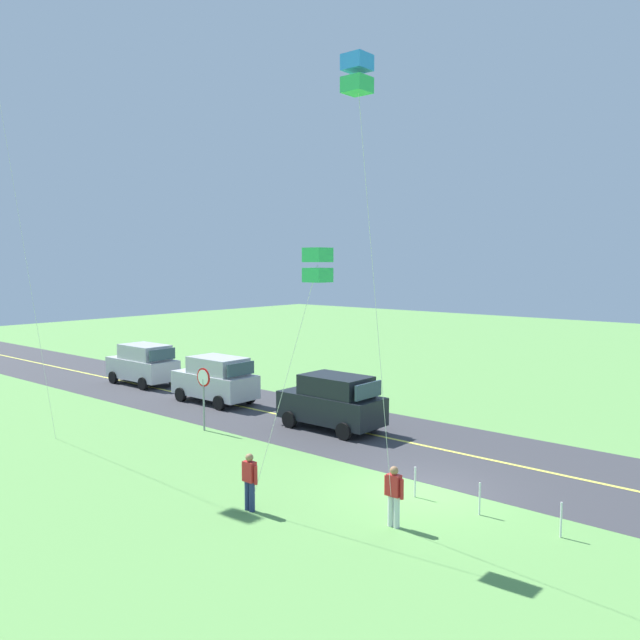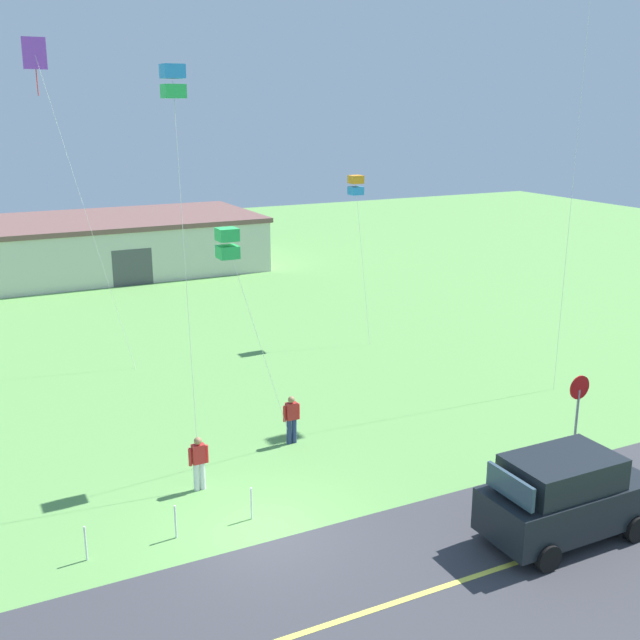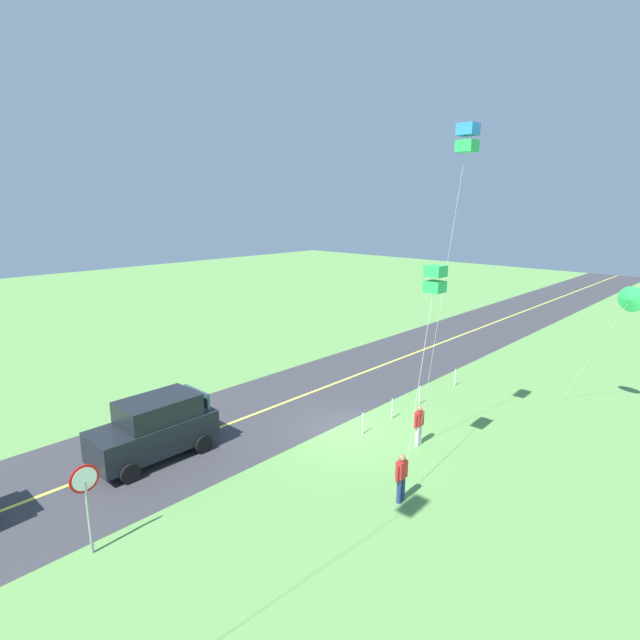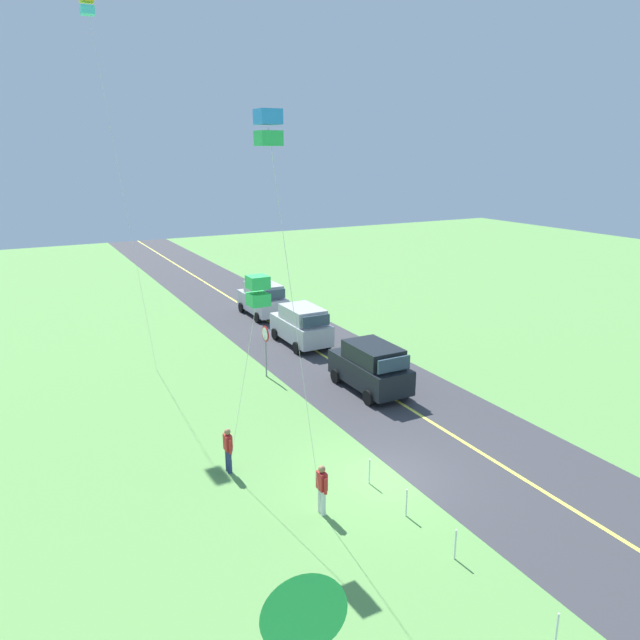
# 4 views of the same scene
# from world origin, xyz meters

# --- Properties ---
(ground_plane) EXTENTS (120.00, 120.00, 0.10)m
(ground_plane) POSITION_xyz_m (0.00, 0.00, -0.05)
(ground_plane) COLOR #60994C
(asphalt_road) EXTENTS (120.00, 7.00, 0.00)m
(asphalt_road) POSITION_xyz_m (0.00, -4.00, 0.00)
(asphalt_road) COLOR #38383D
(asphalt_road) RESTS_ON ground
(road_centre_stripe) EXTENTS (120.00, 0.16, 0.00)m
(road_centre_stripe) POSITION_xyz_m (0.00, -4.00, 0.01)
(road_centre_stripe) COLOR #E5E04C
(road_centre_stripe) RESTS_ON asphalt_road
(car_suv_foreground) EXTENTS (4.40, 2.12, 2.24)m
(car_suv_foreground) POSITION_xyz_m (6.57, -3.61, 1.15)
(car_suv_foreground) COLOR black
(car_suv_foreground) RESTS_ON ground
(stop_sign) EXTENTS (0.76, 0.08, 2.56)m
(stop_sign) POSITION_xyz_m (10.40, -0.10, 1.80)
(stop_sign) COLOR gray
(stop_sign) RESTS_ON ground
(person_adult_near) EXTENTS (0.58, 0.22, 1.60)m
(person_adult_near) POSITION_xyz_m (-0.80, 2.86, 0.86)
(person_adult_near) COLOR silver
(person_adult_near) RESTS_ON ground
(person_adult_companion) EXTENTS (0.58, 0.22, 1.60)m
(person_adult_companion) POSITION_xyz_m (2.82, 4.52, 0.86)
(person_adult_companion) COLOR navy
(person_adult_companion) RESTS_ON ground
(kite_red_low) EXTENTS (0.56, 1.67, 11.52)m
(kite_red_low) POSITION_xyz_m (-0.60, 4.24, 11.05)
(kite_red_low) COLOR silver
(kite_red_low) RESTS_ON ground
(kite_blue_mid) EXTENTS (2.40, 0.70, 7.17)m
(kite_blue_mid) POSITION_xyz_m (0.71, 4.11, 6.72)
(kite_blue_mid) COLOR silver
(kite_blue_mid) RESTS_ON ground
(kite_yellow_high) EXTENTS (2.90, 2.97, 13.05)m
(kite_yellow_high) POSITION_xyz_m (-2.32, 16.85, 12.15)
(kite_yellow_high) COLOR silver
(kite_yellow_high) RESTS_ON ground
(kite_orange_near) EXTENTS (0.56, 1.82, 7.48)m
(kite_orange_near) POSITION_xyz_m (10.39, 14.01, 7.03)
(kite_orange_near) COLOR silver
(kite_orange_near) RESTS_ON ground
(warehouse_distant) EXTENTS (18.36, 10.20, 3.50)m
(warehouse_distant) POSITION_xyz_m (3.62, 34.18, 1.75)
(warehouse_distant) COLOR beige
(warehouse_distant) RESTS_ON ground
(fence_post_1) EXTENTS (0.05, 0.05, 0.90)m
(fence_post_1) POSITION_xyz_m (-4.31, 0.70, 0.45)
(fence_post_1) COLOR silver
(fence_post_1) RESTS_ON ground
(fence_post_2) EXTENTS (0.05, 0.05, 0.90)m
(fence_post_2) POSITION_xyz_m (-2.12, 0.70, 0.45)
(fence_post_2) COLOR silver
(fence_post_2) RESTS_ON ground
(fence_post_3) EXTENTS (0.05, 0.05, 0.90)m
(fence_post_3) POSITION_xyz_m (-0.08, 0.70, 0.45)
(fence_post_3) COLOR silver
(fence_post_3) RESTS_ON ground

